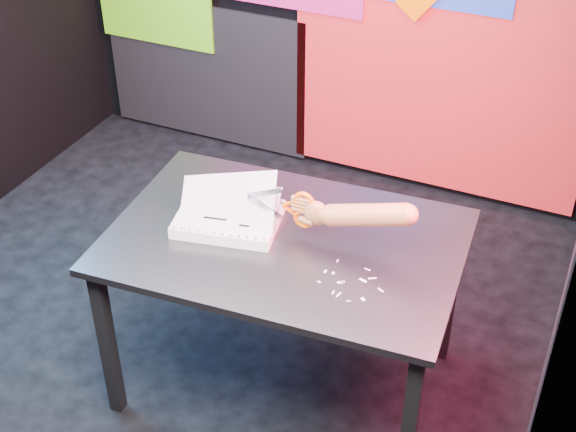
% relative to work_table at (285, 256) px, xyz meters
% --- Properties ---
extents(room, '(3.01, 3.01, 2.71)m').
position_rel_work_table_xyz_m(room, '(-0.52, 0.18, 0.68)').
color(room, black).
rests_on(room, ground).
extents(backdrop, '(2.88, 0.05, 2.08)m').
position_rel_work_table_xyz_m(backdrop, '(-0.46, 1.65, 0.29)').
color(backdrop, red).
rests_on(backdrop, ground).
extents(work_table, '(1.35, 0.95, 0.75)m').
position_rel_work_table_xyz_m(work_table, '(0.00, 0.00, 0.00)').
color(work_table, black).
rests_on(work_table, ground).
extents(printout_stack, '(0.44, 0.35, 0.20)m').
position_rel_work_table_xyz_m(printout_stack, '(-0.23, -0.00, 0.11)').
color(printout_stack, silver).
rests_on(printout_stack, work_table).
extents(scissors, '(0.27, 0.02, 0.16)m').
position_rel_work_table_xyz_m(scissors, '(0.04, 0.03, 0.21)').
color(scissors, '#8F98AE').
rests_on(scissors, printout_stack).
extents(hand_forearm, '(0.45, 0.08, 0.18)m').
position_rel_work_table_xyz_m(hand_forearm, '(0.27, 0.03, 0.25)').
color(hand_forearm, '#9D6033').
rests_on(hand_forearm, work_table).
extents(paper_clippings, '(0.23, 0.20, 0.00)m').
position_rel_work_table_xyz_m(paper_clippings, '(0.31, -0.14, 0.08)').
color(paper_clippings, silver).
rests_on(paper_clippings, work_table).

